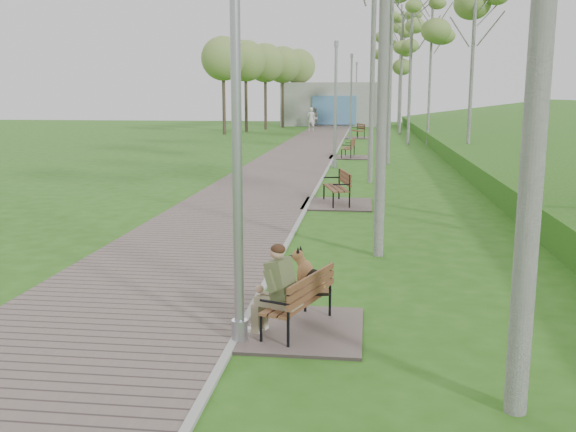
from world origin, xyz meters
TOP-DOWN VIEW (x-y plane):
  - ground at (0.00, 0.00)m, footprint 120.00×120.00m
  - walkway at (-1.75, 21.50)m, footprint 3.50×67.00m
  - kerb at (0.00, 21.50)m, footprint 0.10×67.00m
  - building_north at (-1.50, 50.97)m, footprint 10.00×5.20m
  - bench_main at (0.67, -3.37)m, footprint 1.56×1.73m
  - bench_second at (0.75, 6.15)m, footprint 1.84×2.05m
  - bench_third at (0.67, 19.30)m, footprint 1.81×2.01m
  - bench_far at (0.89, 33.13)m, footprint 1.97×2.19m
  - lamp_post_near at (0.07, -3.82)m, footprint 0.19×0.19m
  - lamp_post_second at (0.25, 15.10)m, footprint 0.19×0.19m
  - lamp_post_third at (0.44, 31.78)m, footprint 0.21×0.21m
  - lamp_post_far at (0.42, 51.45)m, footprint 0.23×0.23m
  - pedestrian_near at (-3.02, 41.59)m, footprint 0.78×0.61m
  - pedestrian_far at (-3.20, 46.97)m, footprint 1.04×0.93m
  - birch_mid_b at (5.84, 17.26)m, footprint 2.30×2.30m
  - birch_far_a at (5.05, 27.36)m, footprint 2.44×2.44m
  - birch_far_b at (3.94, 27.66)m, footprint 2.60×2.60m
  - birch_far_c at (3.92, 37.67)m, footprint 2.48×2.48m
  - birch_distant_a at (3.31, 41.02)m, footprint 2.25×2.25m
  - birch_distant_b at (4.22, 46.54)m, footprint 2.62×2.62m

SIDE VIEW (x-z plane):
  - ground at x=0.00m, z-range 0.00..0.00m
  - walkway at x=-1.75m, z-range 0.00..0.04m
  - kerb at x=0.00m, z-range 0.00..0.05m
  - bench_third at x=0.67m, z-range -0.35..0.76m
  - bench_second at x=0.75m, z-range -0.36..0.78m
  - bench_far at x=0.89m, z-range -0.38..0.83m
  - bench_main at x=0.67m, z-range -0.30..1.06m
  - pedestrian_far at x=-3.20m, z-range 0.00..1.76m
  - pedestrian_near at x=-3.02m, z-range 0.00..1.89m
  - building_north at x=-1.50m, z-range -0.01..3.99m
  - lamp_post_near at x=0.07m, z-range -0.16..4.84m
  - lamp_post_second at x=0.25m, z-range -0.16..4.85m
  - lamp_post_third at x=0.44m, z-range -0.18..5.34m
  - lamp_post_far at x=0.42m, z-range -0.19..5.72m
  - birch_distant_a at x=3.31m, z-range 2.30..10.38m
  - birch_mid_b at x=5.84m, z-range 2.32..10.45m
  - birch_far_a at x=5.05m, z-range 2.56..11.55m
  - birch_far_c at x=3.92m, z-range 2.62..11.81m
  - birch_far_b at x=3.94m, z-range 2.87..12.95m
  - birch_distant_b at x=4.22m, z-range 3.10..13.98m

